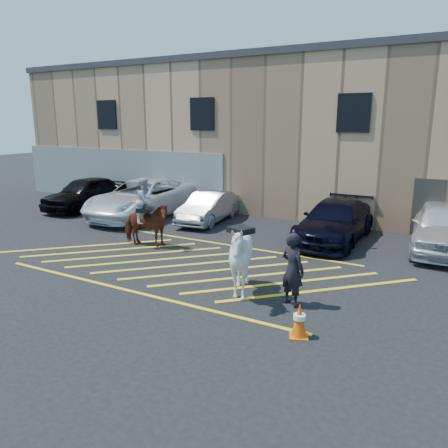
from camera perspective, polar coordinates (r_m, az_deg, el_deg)
The scene contains 12 objects.
ground at distance 13.74m, azimuth -3.98°, elevation -4.98°, with size 90.00×90.00×0.00m, color black.
car_black_suv at distance 22.74m, azimuth -17.60°, elevation 3.87°, with size 1.89×4.69×1.60m, color black.
car_white_pickup at distance 20.26m, azimuth -10.55°, elevation 3.32°, with size 2.83×6.13×1.70m, color white.
car_silver_sedan at distance 18.91m, azimuth -2.05°, elevation 2.20°, with size 1.37×3.94×1.30m, color #9498A1.
car_blue_suv at distance 16.44m, azimuth 14.29°, elevation 0.37°, with size 2.05×5.05×1.47m, color black.
car_white_suv at distance 16.40m, azimuth 26.76°, elevation -0.36°, with size 1.96×4.87×1.66m, color silver.
handler at distance 10.48m, azimuth 8.96°, elevation -5.87°, with size 0.66×0.43×1.80m, color black.
warehouse at distance 23.98m, azimuth 12.08°, elevation 11.53°, with size 32.42×10.20×7.30m.
hatching_zone at distance 13.50m, azimuth -4.68°, elevation -5.31°, with size 12.60×5.12×0.01m.
mounted_bay at distance 15.40m, azimuth -10.20°, elevation 0.65°, with size 1.98×1.23×2.43m.
saddled_white at distance 10.89m, azimuth 2.16°, elevation -4.59°, with size 2.05×2.17×1.92m.
traffic_cone at distance 9.22m, azimuth 9.81°, elevation -12.28°, with size 0.49×0.49×0.73m.
Camera 1 is at (7.20, -10.87, 4.34)m, focal length 35.00 mm.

